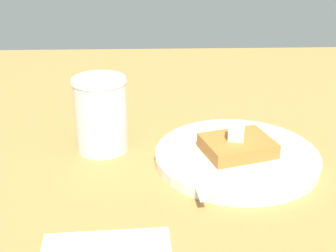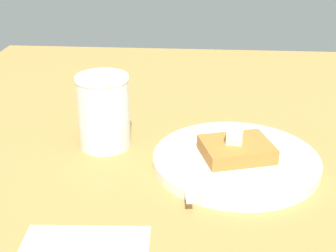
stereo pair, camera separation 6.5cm
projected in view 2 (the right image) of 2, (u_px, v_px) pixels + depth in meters
table_surface at (306, 195)px, 59.85cm from camera, size 128.09×128.09×2.73cm
plate at (236, 160)px, 63.92cm from camera, size 22.70×22.70×1.40cm
toast_slice_center at (236, 149)px, 63.25cm from camera, size 9.60×10.85×2.03cm
butter_pat_primary at (235, 136)px, 62.36cm from camera, size 2.29×2.45×2.12cm
fork at (186, 164)px, 61.34cm from camera, size 16.06×3.03×0.36cm
syrup_jar at (104, 115)px, 67.71cm from camera, size 7.72×7.72×10.83cm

